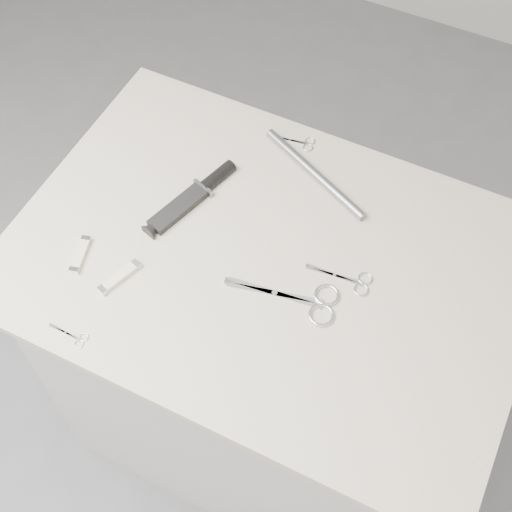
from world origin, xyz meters
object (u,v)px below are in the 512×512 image
at_px(large_shears, 306,301).
at_px(metal_rail, 314,173).
at_px(tiny_scissors, 73,336).
at_px(embroidery_scissors_a, 351,280).
at_px(pocket_knife_a, 80,255).
at_px(plinth, 266,361).
at_px(pocket_knife_b, 120,277).
at_px(embroidery_scissors_b, 300,142).
at_px(sheathed_knife, 196,194).

distance_m(large_shears, metal_rail, 0.30).
relative_size(tiny_scissors, metal_rail, 0.27).
relative_size(embroidery_scissors_a, pocket_knife_a, 1.52).
bearing_deg(tiny_scissors, metal_rail, 67.35).
height_order(large_shears, metal_rail, metal_rail).
height_order(plinth, metal_rail, metal_rail).
relative_size(pocket_knife_b, metal_rail, 0.32).
bearing_deg(plinth, embroidery_scissors_a, 8.28).
bearing_deg(embroidery_scissors_a, tiny_scissors, -145.79).
relative_size(large_shears, metal_rail, 0.74).
xyz_separation_m(pocket_knife_b, metal_rail, (0.23, 0.39, 0.00)).
bearing_deg(large_shears, embroidery_scissors_b, 105.92).
relative_size(embroidery_scissors_b, sheathed_knife, 0.44).
relative_size(large_shears, pocket_knife_a, 2.55).
relative_size(plinth, embroidery_scissors_a, 7.01).
xyz_separation_m(tiny_scissors, sheathed_knife, (0.05, 0.38, 0.01)).
distance_m(tiny_scissors, pocket_knife_b, 0.14).
distance_m(embroidery_scissors_a, tiny_scissors, 0.52).
height_order(large_shears, pocket_knife_b, pocket_knife_b).
relative_size(tiny_scissors, pocket_knife_a, 0.92).
relative_size(plinth, embroidery_scissors_b, 9.19).
relative_size(plinth, large_shears, 4.18).
bearing_deg(sheathed_knife, plinth, -93.28).
height_order(embroidery_scissors_a, tiny_scissors, same).
xyz_separation_m(plinth, metal_rail, (-0.00, 0.23, 0.48)).
bearing_deg(large_shears, metal_rail, 100.73).
relative_size(embroidery_scissors_b, metal_rail, 0.34).
xyz_separation_m(embroidery_scissors_a, tiny_scissors, (-0.41, -0.33, -0.00)).
bearing_deg(metal_rail, sheathed_knife, -141.58).
height_order(large_shears, pocket_knife_a, pocket_knife_a).
relative_size(tiny_scissors, pocket_knife_b, 0.83).
bearing_deg(plinth, embroidery_scissors_b, 103.09).
distance_m(pocket_knife_b, metal_rail, 0.45).
bearing_deg(pocket_knife_a, embroidery_scissors_a, -85.24).
distance_m(embroidery_scissors_a, pocket_knife_b, 0.44).
xyz_separation_m(large_shears, metal_rail, (-0.11, 0.28, 0.01)).
height_order(plinth, embroidery_scissors_a, embroidery_scissors_a).
relative_size(embroidery_scissors_b, pocket_knife_a, 1.16).
distance_m(embroidery_scissors_b, metal_rail, 0.10).
relative_size(plinth, pocket_knife_b, 9.54).
distance_m(plinth, pocket_knife_b, 0.56).
height_order(large_shears, embroidery_scissors_a, large_shears).
bearing_deg(plinth, pocket_knife_b, -144.76).
relative_size(large_shears, embroidery_scissors_a, 1.68).
relative_size(pocket_knife_a, pocket_knife_b, 0.90).
relative_size(embroidery_scissors_a, sheathed_knife, 0.57).
distance_m(plinth, embroidery_scissors_a, 0.50).
xyz_separation_m(embroidery_scissors_a, pocket_knife_b, (-0.40, -0.19, 0.00)).
distance_m(embroidery_scissors_b, pocket_knife_a, 0.52).
distance_m(large_shears, tiny_scissors, 0.43).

